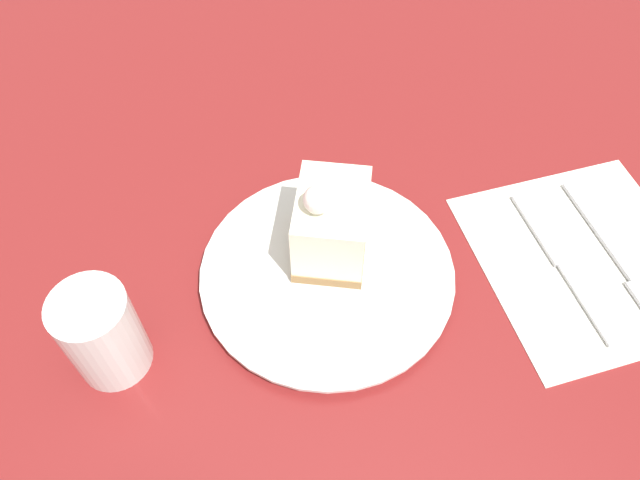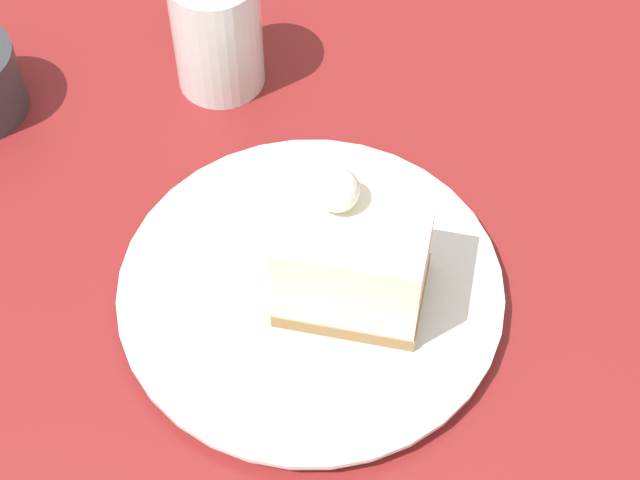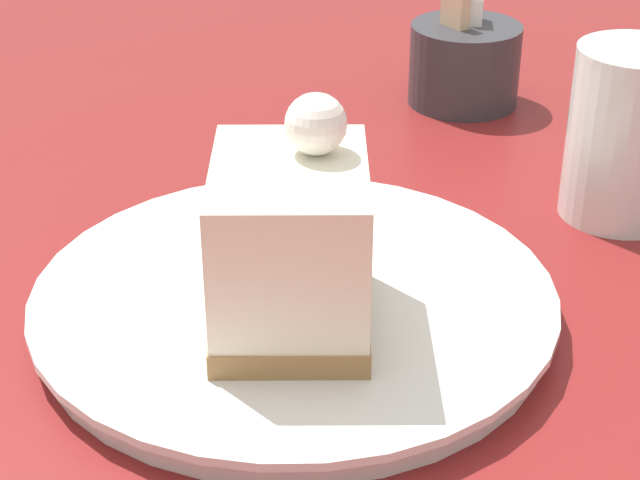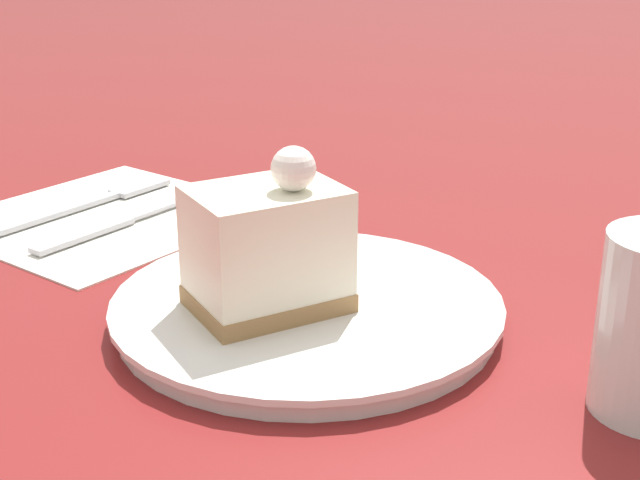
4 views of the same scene
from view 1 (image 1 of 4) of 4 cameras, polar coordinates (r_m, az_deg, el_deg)
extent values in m
plane|color=maroon|center=(0.60, 2.58, -1.99)|extent=(4.00, 4.00, 0.00)
cylinder|color=silver|center=(0.59, 0.66, -3.20)|extent=(0.23, 0.23, 0.02)
cylinder|color=silver|center=(0.58, 0.66, -2.90)|extent=(0.24, 0.24, 0.00)
cube|color=#9E7547|center=(0.59, 1.02, -0.42)|extent=(0.09, 0.10, 0.01)
cube|color=white|center=(0.56, 1.08, 1.75)|extent=(0.09, 0.10, 0.06)
sphere|color=white|center=(0.52, -0.22, 3.88)|extent=(0.03, 0.03, 0.03)
cube|color=white|center=(0.66, 23.20, -1.64)|extent=(0.22, 0.23, 0.00)
cube|color=#B2B2B7|center=(0.68, 24.15, 0.88)|extent=(0.02, 0.13, 0.00)
cube|color=#B2B2B7|center=(0.66, 19.36, 1.00)|extent=(0.02, 0.09, 0.00)
cube|color=#B2B2B7|center=(0.62, 23.18, -5.33)|extent=(0.02, 0.09, 0.00)
cylinder|color=silver|center=(0.54, -19.30, -8.10)|extent=(0.06, 0.06, 0.09)
camera|label=2|loc=(0.51, 66.59, 39.19)|focal=60.00mm
camera|label=3|loc=(0.76, 4.29, 36.23)|focal=60.00mm
camera|label=4|loc=(0.76, -34.99, 25.80)|focal=50.00mm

